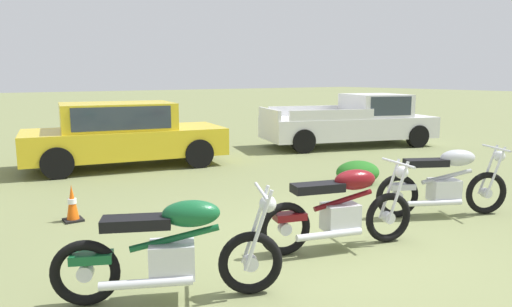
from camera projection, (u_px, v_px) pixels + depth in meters
The scene contains 8 objects.
ground_plane at pixel (329, 247), 5.60m from camera, with size 120.00×120.00×0.00m, color olive.
motorcycle_green at pixel (173, 250), 4.22m from camera, with size 1.91×1.15×1.02m.
motorcycle_maroon at pixel (341, 209), 5.50m from camera, with size 1.92×0.85×1.02m.
motorcycle_silver at pixel (445, 183), 6.79m from camera, with size 1.83×1.15×1.02m.
car_yellow at pixel (122, 131), 10.48m from camera, with size 4.56×2.57×1.43m.
pickup_truck_white at pixel (356, 120), 13.66m from camera, with size 5.22×3.19×1.49m.
traffic_cone at pixel (72, 204), 6.58m from camera, with size 0.25×0.25×0.52m.
shrub_low at pixel (358, 172), 8.85m from camera, with size 0.88×0.72×0.44m.
Camera 1 is at (-3.74, -3.91, 2.02)m, focal length 33.02 mm.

